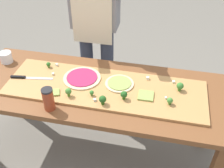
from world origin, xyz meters
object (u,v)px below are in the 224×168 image
broccoli_floret_front_mid (92,93)px  cheese_crumble_f (53,74)px  cheese_crumble_c (57,65)px  pizza_whole_pesto_green (119,83)px  cheese_crumble_e (166,98)px  cheese_crumble_a (148,78)px  pizza_whole_beet_magenta (82,78)px  cook_center (95,16)px  flour_cup (6,58)px  pizza_slice_near_right (146,96)px  broccoli_floret_center_left (170,101)px  chefs_knife (26,77)px  cheese_crumble_d (173,82)px  prep_table (98,98)px  broccoli_floret_back_right (48,64)px  broccoli_floret_front_left (124,95)px  cheese_crumble_b (95,100)px  broccoli_floret_back_mid (103,99)px  sauce_jar (48,99)px  broccoli_floret_center_right (68,92)px  broccoli_floret_front_right (180,86)px  pizza_slice_far_left (54,92)px

broccoli_floret_front_mid → cheese_crumble_f: 0.39m
cheese_crumble_c → cheese_crumble_f: bearing=-82.3°
pizza_whole_pesto_green → cheese_crumble_e: pizza_whole_pesto_green is taller
pizza_whole_pesto_green → cheese_crumble_a: (0.19, 0.10, 0.00)m
pizza_whole_beet_magenta → cook_center: (-0.05, 0.58, 0.22)m
pizza_whole_pesto_green → flour_cup: 0.96m
pizza_slice_near_right → broccoli_floret_center_left: 0.17m
cheese_crumble_e → pizza_slice_near_right: bearing=-178.2°
chefs_knife → cheese_crumble_d: 1.08m
flour_cup → prep_table: bearing=-11.7°
cheese_crumble_d → flour_cup: 1.33m
broccoli_floret_back_right → broccoli_floret_front_left: bearing=-20.7°
cheese_crumble_d → cheese_crumble_b: bearing=-148.6°
broccoli_floret_back_right → cheese_crumble_f: bearing=-50.8°
broccoli_floret_back_right → broccoli_floret_back_mid: size_ratio=0.68×
broccoli_floret_front_left → cheese_crumble_c: 0.64m
broccoli_floret_back_mid → sauce_jar: (-0.33, -0.10, 0.02)m
broccoli_floret_center_right → cheese_crumble_f: bearing=133.7°
prep_table → broccoli_floret_front_left: (0.21, -0.10, 0.15)m
pizza_whole_beet_magenta → broccoli_floret_front_right: 0.70m
prep_table → cook_center: cook_center is taller
broccoli_floret_center_left → cheese_crumble_a: bearing=125.6°
broccoli_floret_back_right → cheese_crumble_c: (0.05, 0.03, -0.02)m
broccoli_floret_front_right → cheese_crumble_a: 0.25m
prep_table → broccoli_floret_back_mid: size_ratio=28.53×
broccoli_floret_center_left → cook_center: 1.02m
sauce_jar → cheese_crumble_f: bearing=108.3°
broccoli_floret_back_right → sauce_jar: size_ratio=0.28×
broccoli_floret_center_left → cheese_crumble_d: bearing=85.9°
pizza_slice_far_left → broccoli_floret_front_left: 0.48m
chefs_knife → broccoli_floret_back_mid: broccoli_floret_back_mid is taller
pizza_slice_near_right → cheese_crumble_f: cheese_crumble_f is taller
broccoli_floret_back_mid → broccoli_floret_front_right: bearing=26.8°
prep_table → broccoli_floret_front_mid: (-0.01, -0.11, 0.14)m
cheese_crumble_a → cheese_crumble_b: size_ratio=1.18×
cheese_crumble_f → broccoli_floret_back_right: bearing=129.2°
broccoli_floret_front_left → cheese_crumble_c: bearing=154.8°
broccoli_floret_front_mid → broccoli_floret_center_right: 0.16m
prep_table → cheese_crumble_e: (0.49, -0.04, 0.12)m
pizza_whole_pesto_green → sauce_jar: size_ratio=1.29×
cheese_crumble_d → broccoli_floret_front_right: bearing=-60.6°
broccoli_floret_front_left → cheese_crumble_b: broccoli_floret_front_left is taller
sauce_jar → cheese_crumble_d: bearing=28.5°
broccoli_floret_center_right → pizza_whole_beet_magenta: bearing=81.5°
cheese_crumble_f → cook_center: (0.18, 0.58, 0.22)m
broccoli_floret_front_left → flour_cup: flour_cup is taller
broccoli_floret_back_right → broccoli_floret_center_left: size_ratio=0.86×
broccoli_floret_front_left → broccoli_floret_front_mid: bearing=-177.1°
pizza_whole_pesto_green → cheese_crumble_d: size_ratio=12.04×
pizza_slice_near_right → cheese_crumble_c: 0.76m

